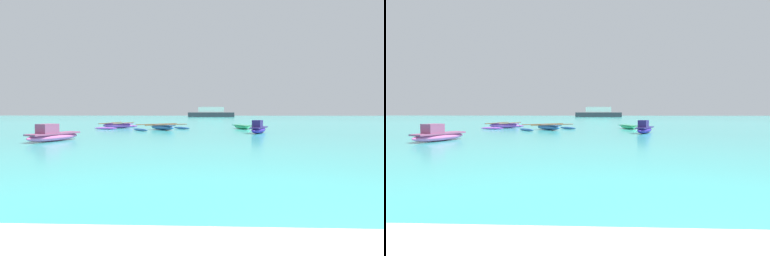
# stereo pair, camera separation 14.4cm
# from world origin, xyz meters

# --- Properties ---
(moored_boat_0) EXTENTS (4.61, 4.45, 0.49)m
(moored_boat_0) POSITION_xyz_m (-5.35, 21.85, 0.23)
(moored_boat_0) COLOR #3769AE
(moored_boat_0) RESTS_ON ground_plane
(moored_boat_1) EXTENTS (1.65, 2.60, 0.34)m
(moored_boat_1) POSITION_xyz_m (1.42, 23.69, 0.19)
(moored_boat_1) COLOR #45E095
(moored_boat_1) RESTS_ON ground_plane
(moored_boat_2) EXTENTS (2.99, 4.75, 0.50)m
(moored_boat_2) POSITION_xyz_m (-9.78, 24.39, 0.24)
(moored_boat_2) COLOR #B053D3
(moored_boat_2) RESTS_ON ground_plane
(moored_boat_3) EXTENTS (1.74, 2.62, 0.91)m
(moored_boat_3) POSITION_xyz_m (1.86, 18.36, 0.32)
(moored_boat_3) COLOR #3A249E
(moored_boat_3) RESTS_ON ground_plane
(moored_boat_4) EXTENTS (1.86, 3.12, 0.88)m
(moored_boat_4) POSITION_xyz_m (-9.51, 12.22, 0.31)
(moored_boat_4) COLOR pink
(moored_boat_4) RESTS_ON ground_plane
(distant_ferry) EXTENTS (13.29, 2.92, 2.92)m
(distant_ferry) POSITION_xyz_m (-0.01, 84.83, 1.19)
(distant_ferry) COLOR #2D333D
(distant_ferry) RESTS_ON ground_plane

